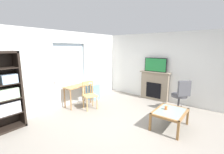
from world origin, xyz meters
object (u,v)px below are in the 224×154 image
Objects in this scene: wooden_chair at (89,95)px; coffee_table at (170,113)px; desk_under_window at (78,89)px; fireplace at (154,86)px; sippy_cup at (166,108)px; plastic_drawer_unit at (93,92)px; tv at (155,65)px; office_chair at (181,94)px.

coffee_table is at bearing -81.32° from wooden_chair.
fireplace is (2.19, -1.82, -0.04)m from desk_under_window.
coffee_table is 0.16m from sippy_cup.
plastic_drawer_unit is at bearing 3.70° from desk_under_window.
sippy_cup is (-0.33, -2.92, 0.18)m from plastic_drawer_unit.
tv is at bearing 31.15° from sippy_cup.
desk_under_window is at bearing 98.03° from coffee_table.
plastic_drawer_unit is at bearing 126.84° from tv.
coffee_table is (-0.35, -3.03, 0.08)m from plastic_drawer_unit.
fireplace reaches higher than sippy_cup.
plastic_drawer_unit is 2.94m from sippy_cup.
fireplace is 1.14× the size of office_chair.
wooden_chair is at bearing 148.71° from fireplace.
wooden_chair is (0.04, -0.52, -0.12)m from desk_under_window.
desk_under_window is 2.94m from tv.
desk_under_window is 2.85m from fireplace.
wooden_chair is 2.50m from coffee_table.
sippy_cup is (-1.24, 0.04, -0.07)m from office_chair.
office_chair is (0.91, -2.96, 0.26)m from plastic_drawer_unit.
sippy_cup is at bearing -81.22° from desk_under_window.
tv is at bearing -39.96° from desk_under_window.
desk_under_window is 10.76× the size of sippy_cup.
office_chair is 11.11× the size of sippy_cup.
wooden_chair is at bearing -142.14° from plastic_drawer_unit.
coffee_table is at bearing -176.45° from office_chair.
office_chair is at bearing -72.89° from plastic_drawer_unit.
tv is at bearing -31.51° from wooden_chair.
desk_under_window is 1.16× the size of tv.
wooden_chair is 0.98× the size of coffee_table.
fireplace is 1.37× the size of tv.
desk_under_window is at bearing 120.07° from office_chair.
tv is 2.20m from sippy_cup.
fireplace is at bearing 64.72° from office_chair.
wooden_chair is 0.90× the size of office_chair.
office_chair is 1.24m from sippy_cup.
wooden_chair reaches higher than desk_under_window.
fireplace is at bearing -31.29° from wooden_chair.
desk_under_window is 1.05× the size of coffee_table.
desk_under_window is 3.02m from coffee_table.
desk_under_window is at bearing 98.78° from sippy_cup.
wooden_chair is 2.90m from office_chair.
tv is (2.13, -1.31, 0.88)m from wooden_chair.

